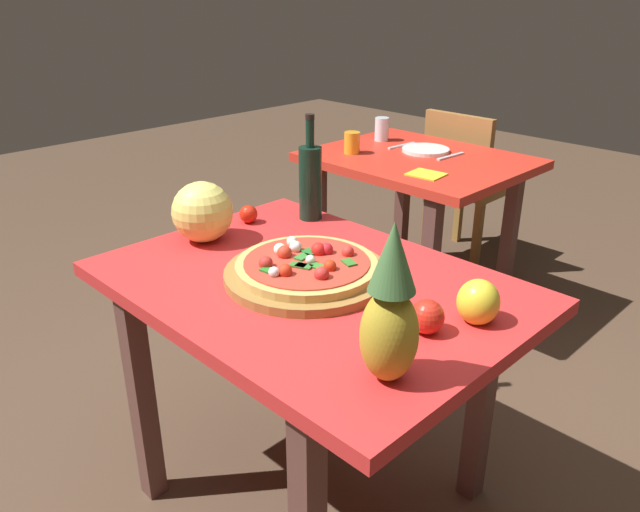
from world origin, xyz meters
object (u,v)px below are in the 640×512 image
object	(u,v)px
fork_utensil	(402,146)
knife_utensil	(451,156)
dining_chair	(465,179)
pizza	(306,264)
dinner_plate	(426,150)
tomato_at_corner	(248,214)
pineapple_left	(390,312)
drinking_glass_juice	(352,143)
drinking_glass_water	(382,129)
bell_pepper	(478,302)
napkin_folded	(426,174)
display_table	(311,313)
tomato_by_bottle	(426,317)
background_table	(417,181)
wine_bottle	(310,181)
pizza_board	(307,274)
melon	(202,212)

from	to	relation	value
fork_utensil	knife_utensil	xyz separation A→B (m)	(0.28, 0.00, 0.00)
dining_chair	pizza	size ratio (longest dim) A/B	2.22
fork_utensil	knife_utensil	distance (m)	0.28
dinner_plate	tomato_at_corner	bearing A→B (deg)	-83.03
tomato_at_corner	pineapple_left	bearing A→B (deg)	-21.89
pizza	drinking_glass_juice	world-z (taller)	drinking_glass_juice
fork_utensil	tomato_at_corner	bearing A→B (deg)	-71.46
pineapple_left	drinking_glass_water	distance (m)	2.03
pineapple_left	bell_pepper	bearing A→B (deg)	89.58
drinking_glass_juice	napkin_folded	world-z (taller)	drinking_glass_juice
display_table	drinking_glass_juice	world-z (taller)	drinking_glass_juice
pizza	dinner_plate	xyz separation A→B (m)	(-0.58, 1.33, -0.03)
bell_pepper	tomato_by_bottle	size ratio (longest dim) A/B	1.38
background_table	dinner_plate	world-z (taller)	dinner_plate
display_table	bell_pepper	world-z (taller)	bell_pepper
display_table	pizza	xyz separation A→B (m)	(-0.02, -0.00, 0.14)
pizza	dining_chair	bearing A→B (deg)	109.99
tomato_by_bottle	tomato_at_corner	size ratio (longest dim) A/B	1.33
pizza	wine_bottle	xyz separation A→B (m)	(-0.32, 0.33, 0.09)
pizza_board	dinner_plate	distance (m)	1.45
melon	display_table	bearing A→B (deg)	5.21
background_table	pizza_board	size ratio (longest dim) A/B	2.11
pineapple_left	fork_utensil	distance (m)	1.93
pizza_board	pizza	size ratio (longest dim) A/B	1.16
melon	drinking_glass_juice	size ratio (longest dim) A/B	1.88
melon	knife_utensil	bearing A→B (deg)	91.11
drinking_glass_juice	napkin_folded	distance (m)	0.46
bell_pepper	drinking_glass_water	size ratio (longest dim) A/B	0.97
knife_utensil	napkin_folded	size ratio (longest dim) A/B	1.29
melon	tomato_at_corner	bearing A→B (deg)	96.76
pizza_board	napkin_folded	distance (m)	1.08
tomato_by_bottle	pizza_board	bearing A→B (deg)	179.71
background_table	melon	distance (m)	1.30
pizza_board	knife_utensil	bearing A→B (deg)	108.43
display_table	tomato_at_corner	world-z (taller)	tomato_at_corner
pizza	dinner_plate	size ratio (longest dim) A/B	1.74
background_table	pizza_board	distance (m)	1.36
drinking_glass_water	background_table	bearing A→B (deg)	-19.75
display_table	background_table	world-z (taller)	same
display_table	drinking_glass_water	xyz separation A→B (m)	(-0.88, 1.35, 0.16)
melon	knife_utensil	world-z (taller)	melon
background_table	drinking_glass_juice	world-z (taller)	drinking_glass_juice
melon	bell_pepper	bearing A→B (deg)	10.83
melon	background_table	bearing A→B (deg)	96.10
wine_bottle	fork_utensil	world-z (taller)	wine_bottle
background_table	drinking_glass_water	bearing A→B (deg)	160.25
pizza	tomato_by_bottle	size ratio (longest dim) A/B	4.80
pizza	pineapple_left	xyz separation A→B (m)	(0.45, -0.20, 0.11)
dining_chair	melon	bearing A→B (deg)	97.43
dining_chair	melon	size ratio (longest dim) A/B	4.58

